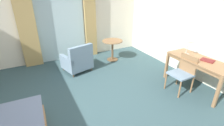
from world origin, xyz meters
TOP-DOWN VIEW (x-y plane):
  - ground at (0.00, 0.00)m, footprint 6.92×6.47m
  - wall_back at (0.00, 2.97)m, footprint 6.52×0.12m
  - wall_right at (3.20, 0.00)m, footprint 0.12×6.07m
  - balcony_glass_door at (0.23, 2.89)m, footprint 1.57×0.02m
  - curtain_panel_left at (-0.78, 2.79)m, footprint 0.52×0.10m
  - curtain_panel_right at (1.23, 2.79)m, footprint 0.40×0.10m
  - writing_desk at (2.74, -0.52)m, footprint 0.63×1.51m
  - desk_chair at (2.34, -0.44)m, footprint 0.48×0.49m
  - desk_lamp at (2.66, -0.23)m, footprint 0.22×0.27m
  - closed_book at (2.82, -0.66)m, footprint 0.29×0.33m
  - armchair_by_window at (0.38, 1.72)m, footprint 0.90×0.87m
  - round_cafe_table at (1.70, 2.01)m, footprint 0.69×0.69m

SIDE VIEW (x-z plane):
  - ground at x=0.00m, z-range -0.10..0.00m
  - armchair_by_window at x=0.38m, z-range -0.09..0.77m
  - desk_chair at x=2.34m, z-range 0.06..0.97m
  - round_cafe_table at x=1.70m, z-range 0.17..0.88m
  - writing_desk at x=2.74m, z-range 0.30..1.08m
  - closed_book at x=2.82m, z-range 0.78..0.80m
  - desk_lamp at x=2.66m, z-range 0.86..1.34m
  - balcony_glass_door at x=0.23m, z-range 0.00..2.43m
  - curtain_panel_left at x=-0.78m, z-range 0.00..2.48m
  - curtain_panel_right at x=1.23m, z-range 0.00..2.48m
  - wall_back at x=0.00m, z-range 0.00..2.76m
  - wall_right at x=3.20m, z-range 0.00..2.76m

